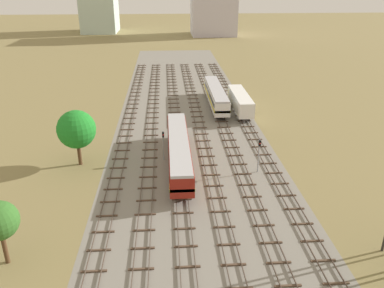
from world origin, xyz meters
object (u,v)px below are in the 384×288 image
(diesel_railcar_centre_right_mid, at_px, (216,95))
(signal_post_nearest, at_px, (163,142))
(freight_boxcar_right_near, at_px, (240,101))
(signal_post_near, at_px, (259,151))
(passenger_coach_centre_left_nearest, at_px, (179,149))

(diesel_railcar_centre_right_mid, distance_m, signal_post_nearest, 27.02)
(freight_boxcar_right_near, relative_size, signal_post_near, 2.88)
(signal_post_nearest, bearing_deg, passenger_coach_centre_left_nearest, -42.99)
(signal_post_near, bearing_deg, signal_post_nearest, 159.50)
(diesel_railcar_centre_right_mid, bearing_deg, passenger_coach_centre_left_nearest, -107.71)
(signal_post_nearest, height_order, signal_post_near, signal_post_near)
(diesel_railcar_centre_right_mid, bearing_deg, signal_post_nearest, -113.33)
(signal_post_nearest, bearing_deg, freight_boxcar_right_near, 54.09)
(passenger_coach_centre_left_nearest, distance_m, diesel_railcar_centre_right_mid, 28.14)
(passenger_coach_centre_left_nearest, height_order, signal_post_nearest, signal_post_nearest)
(passenger_coach_centre_left_nearest, height_order, diesel_railcar_centre_right_mid, same)
(freight_boxcar_right_near, relative_size, signal_post_nearest, 3.08)
(passenger_coach_centre_left_nearest, distance_m, signal_post_nearest, 2.94)
(passenger_coach_centre_left_nearest, bearing_deg, diesel_railcar_centre_right_mid, 72.29)
(passenger_coach_centre_left_nearest, distance_m, signal_post_near, 11.07)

